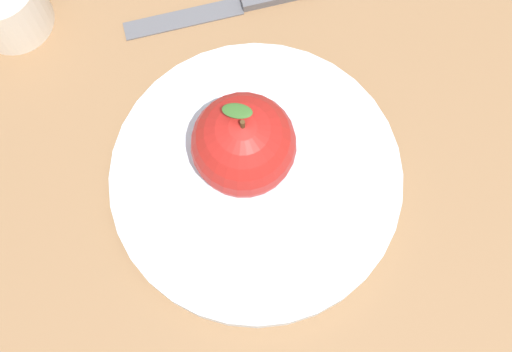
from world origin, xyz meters
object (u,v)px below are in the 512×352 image
cup (3,1)px  knife (242,4)px  dinner_plate (256,179)px  apple (244,145)px

cup → knife: 0.21m
dinner_plate → apple: 0.05m
dinner_plate → cup: 0.27m
dinner_plate → knife: size_ratio=1.32×
apple → cup: 0.26m
dinner_plate → knife: 0.17m
apple → knife: 0.17m
dinner_plate → apple: apple is taller
apple → cup: bearing=32.9°
dinner_plate → knife: (0.16, -0.06, -0.01)m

